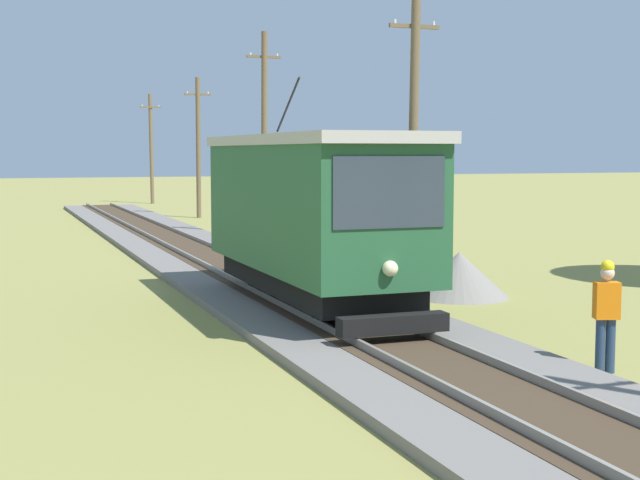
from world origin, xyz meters
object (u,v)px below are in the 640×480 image
object	(u,v)px
utility_pole_distant	(198,146)
track_worker	(606,311)
gravel_pile	(459,274)
utility_pole_far	(264,133)
red_tram	(312,211)
utility_pole_mid	(413,135)
utility_pole_horizon	(151,148)

from	to	relation	value
utility_pole_distant	track_worker	world-z (taller)	utility_pole_distant
gravel_pile	track_worker	bearing A→B (deg)	-101.45
utility_pole_far	track_worker	size ratio (longest dim) A/B	4.59
red_tram	utility_pole_mid	bearing A→B (deg)	39.70
utility_pole_mid	gravel_pile	world-z (taller)	utility_pole_mid
utility_pole_mid	utility_pole_far	size ratio (longest dim) A/B	0.93
red_tram	utility_pole_horizon	world-z (taller)	utility_pole_horizon
utility_pole_distant	track_worker	size ratio (longest dim) A/B	4.10
track_worker	red_tram	bearing A→B (deg)	40.48
gravel_pile	utility_pole_mid	bearing A→B (deg)	91.53
red_tram	track_worker	xyz separation A→B (m)	(2.52, -6.64, -1.21)
utility_pole_far	red_tram	bearing A→B (deg)	-103.26
utility_pole_distant	track_worker	bearing A→B (deg)	-92.34
red_tram	utility_pole_horizon	bearing A→B (deg)	84.77
utility_pole_horizon	utility_pole_distant	bearing A→B (deg)	-90.00
utility_pole_mid	red_tram	bearing A→B (deg)	-140.30
red_tram	utility_pole_mid	distance (m)	5.43
utility_pole_far	gravel_pile	xyz separation A→B (m)	(0.07, -16.00, -3.65)
red_tram	utility_pole_mid	size ratio (longest dim) A/B	1.12
utility_pole_mid	track_worker	distance (m)	10.45
utility_pole_mid	utility_pole_horizon	world-z (taller)	utility_pole_mid
red_tram	gravel_pile	distance (m)	4.44
utility_pole_horizon	gravel_pile	bearing A→B (deg)	-89.91
track_worker	utility_pole_horizon	bearing A→B (deg)	18.03
utility_pole_mid	utility_pole_horizon	xyz separation A→B (m)	(0.00, 40.12, -0.13)
utility_pole_far	utility_pole_horizon	xyz separation A→B (m)	(-0.00, 26.56, -0.43)
gravel_pile	utility_pole_horizon	bearing A→B (deg)	90.09
utility_pole_horizon	track_worker	xyz separation A→B (m)	(-1.45, -50.05, -2.78)
utility_pole_horizon	track_worker	world-z (taller)	utility_pole_horizon
gravel_pile	track_worker	world-z (taller)	track_worker
red_tram	utility_pole_far	world-z (taller)	utility_pole_far
red_tram	gravel_pile	xyz separation A→B (m)	(4.04, 0.85, -1.65)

